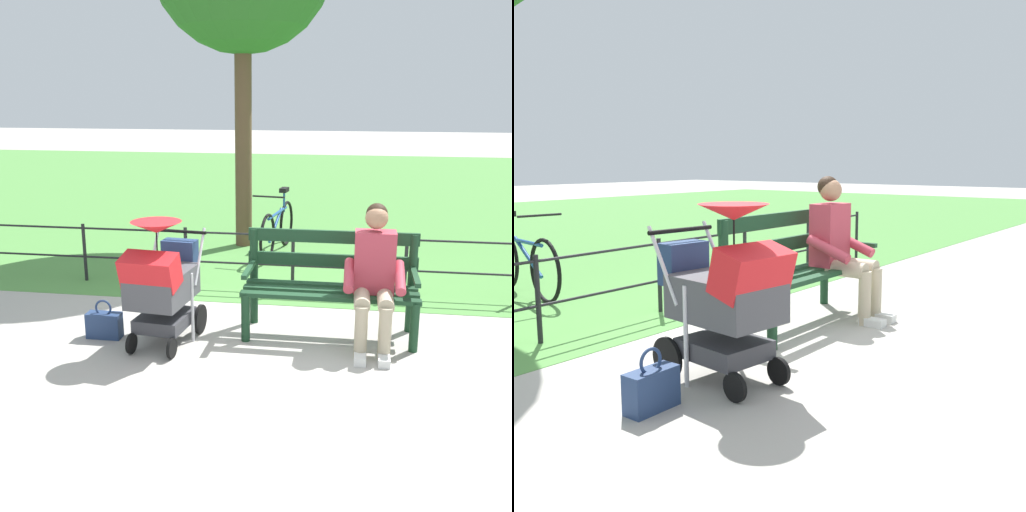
% 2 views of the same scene
% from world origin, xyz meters
% --- Properties ---
extents(ground_plane, '(60.00, 60.00, 0.00)m').
position_xyz_m(ground_plane, '(0.00, 0.00, 0.00)').
color(ground_plane, '#ADA89E').
extents(park_bench, '(1.60, 0.60, 0.96)m').
position_xyz_m(park_bench, '(-0.47, -0.12, 0.53)').
color(park_bench, '#193D23').
rests_on(park_bench, ground).
extents(person_on_bench, '(0.53, 0.74, 1.28)m').
position_xyz_m(person_on_bench, '(-0.86, 0.11, 0.68)').
color(person_on_bench, tan).
rests_on(person_on_bench, ground).
extents(stroller, '(0.59, 0.93, 1.15)m').
position_xyz_m(stroller, '(0.99, 0.38, 0.59)').
color(stroller, black).
rests_on(stroller, ground).
extents(handbag, '(0.32, 0.14, 0.37)m').
position_xyz_m(handbag, '(1.59, 0.33, 0.13)').
color(handbag, navy).
rests_on(handbag, ground).
extents(park_fence, '(7.53, 0.04, 0.70)m').
position_xyz_m(park_fence, '(-0.27, -1.33, 0.42)').
color(park_fence, black).
rests_on(park_fence, ground).
extents(bicycle, '(0.44, 1.65, 0.89)m').
position_xyz_m(bicycle, '(0.38, -2.98, 0.36)').
color(bicycle, black).
rests_on(bicycle, ground).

